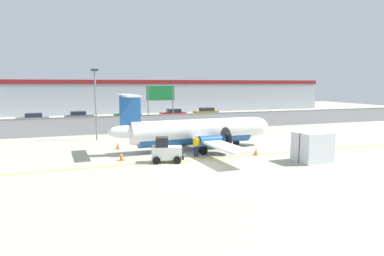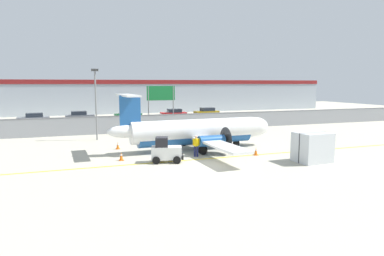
{
  "view_description": "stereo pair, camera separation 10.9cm",
  "coord_description": "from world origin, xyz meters",
  "px_view_note": "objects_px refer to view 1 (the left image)",
  "views": [
    {
      "loc": [
        -8.9,
        -22.07,
        5.79
      ],
      "look_at": [
        1.42,
        6.77,
        1.8
      ],
      "focal_mm": 32.0,
      "sensor_mm": 36.0,
      "label": 1
    },
    {
      "loc": [
        -8.8,
        -22.11,
        5.79
      ],
      "look_at": [
        1.42,
        6.77,
        1.8
      ],
      "focal_mm": 32.0,
      "sensor_mm": 36.0,
      "label": 2
    }
  ],
  "objects_px": {
    "traffic_cone_near_right": "(202,141)",
    "commuter_airplane": "(199,131)",
    "parked_car_1": "(79,116)",
    "parked_car_3": "(173,114)",
    "cargo_container": "(312,147)",
    "highway_sign": "(161,97)",
    "traffic_cone_far_right": "(256,151)",
    "parked_car_0": "(33,119)",
    "parked_car_4": "(206,112)",
    "ground_crew_worker": "(196,145)",
    "baggage_tug": "(166,151)",
    "traffic_cone_near_left": "(121,156)",
    "apron_light_pole": "(96,98)",
    "parked_car_2": "(128,115)",
    "traffic_cone_far_left": "(118,146)"
  },
  "relations": [
    {
      "from": "traffic_cone_near_right",
      "to": "commuter_airplane",
      "type": "bearing_deg",
      "value": -119.11
    },
    {
      "from": "parked_car_1",
      "to": "parked_car_3",
      "type": "relative_size",
      "value": 0.98
    },
    {
      "from": "cargo_container",
      "to": "parked_car_3",
      "type": "relative_size",
      "value": 0.58
    },
    {
      "from": "cargo_container",
      "to": "highway_sign",
      "type": "height_order",
      "value": "highway_sign"
    },
    {
      "from": "commuter_airplane",
      "to": "parked_car_3",
      "type": "bearing_deg",
      "value": 75.78
    },
    {
      "from": "traffic_cone_near_right",
      "to": "traffic_cone_far_right",
      "type": "height_order",
      "value": "same"
    },
    {
      "from": "parked_car_0",
      "to": "parked_car_4",
      "type": "bearing_deg",
      "value": -179.64
    },
    {
      "from": "ground_crew_worker",
      "to": "highway_sign",
      "type": "bearing_deg",
      "value": 19.29
    },
    {
      "from": "parked_car_0",
      "to": "cargo_container",
      "type": "bearing_deg",
      "value": 120.51
    },
    {
      "from": "commuter_airplane",
      "to": "baggage_tug",
      "type": "xyz_separation_m",
      "value": [
        -4.04,
        -3.87,
        -0.75
      ]
    },
    {
      "from": "traffic_cone_near_left",
      "to": "parked_car_3",
      "type": "bearing_deg",
      "value": 66.0
    },
    {
      "from": "apron_light_pole",
      "to": "parked_car_1",
      "type": "bearing_deg",
      "value": 94.11
    },
    {
      "from": "parked_car_0",
      "to": "traffic_cone_far_right",
      "type": "bearing_deg",
      "value": 120.03
    },
    {
      "from": "parked_car_3",
      "to": "highway_sign",
      "type": "height_order",
      "value": "highway_sign"
    },
    {
      "from": "parked_car_1",
      "to": "apron_light_pole",
      "type": "xyz_separation_m",
      "value": [
        1.26,
        -17.56,
        3.41
      ]
    },
    {
      "from": "traffic_cone_near_right",
      "to": "parked_car_3",
      "type": "bearing_deg",
      "value": 80.14
    },
    {
      "from": "parked_car_3",
      "to": "baggage_tug",
      "type": "bearing_deg",
      "value": 76.03
    },
    {
      "from": "parked_car_4",
      "to": "cargo_container",
      "type": "bearing_deg",
      "value": 77.37
    },
    {
      "from": "baggage_tug",
      "to": "traffic_cone_near_left",
      "type": "distance_m",
      "value": 3.52
    },
    {
      "from": "traffic_cone_far_right",
      "to": "parked_car_2",
      "type": "relative_size",
      "value": 0.15
    },
    {
      "from": "traffic_cone_near_right",
      "to": "parked_car_2",
      "type": "distance_m",
      "value": 23.9
    },
    {
      "from": "cargo_container",
      "to": "parked_car_4",
      "type": "distance_m",
      "value": 34.22
    },
    {
      "from": "parked_car_0",
      "to": "parked_car_2",
      "type": "distance_m",
      "value": 13.49
    },
    {
      "from": "commuter_airplane",
      "to": "parked_car_0",
      "type": "xyz_separation_m",
      "value": [
        -15.53,
        24.47,
        -0.71
      ]
    },
    {
      "from": "commuter_airplane",
      "to": "traffic_cone_near_right",
      "type": "relative_size",
      "value": 25.09
    },
    {
      "from": "traffic_cone_near_left",
      "to": "apron_light_pole",
      "type": "distance_m",
      "value": 11.26
    },
    {
      "from": "traffic_cone_far_right",
      "to": "traffic_cone_near_left",
      "type": "bearing_deg",
      "value": 170.88
    },
    {
      "from": "cargo_container",
      "to": "parked_car_1",
      "type": "distance_m",
      "value": 36.71
    },
    {
      "from": "traffic_cone_far_left",
      "to": "parked_car_3",
      "type": "distance_m",
      "value": 25.89
    },
    {
      "from": "traffic_cone_near_right",
      "to": "apron_light_pole",
      "type": "bearing_deg",
      "value": 146.1
    },
    {
      "from": "parked_car_0",
      "to": "parked_car_4",
      "type": "xyz_separation_m",
      "value": [
        26.96,
        2.0,
        0.0
      ]
    },
    {
      "from": "highway_sign",
      "to": "commuter_airplane",
      "type": "bearing_deg",
      "value": -90.63
    },
    {
      "from": "baggage_tug",
      "to": "parked_car_0",
      "type": "bearing_deg",
      "value": 127.52
    },
    {
      "from": "baggage_tug",
      "to": "parked_car_2",
      "type": "distance_m",
      "value": 29.69
    },
    {
      "from": "commuter_airplane",
      "to": "traffic_cone_far_left",
      "type": "distance_m",
      "value": 7.31
    },
    {
      "from": "commuter_airplane",
      "to": "ground_crew_worker",
      "type": "distance_m",
      "value": 3.1
    },
    {
      "from": "cargo_container",
      "to": "parked_car_2",
      "type": "bearing_deg",
      "value": 101.62
    },
    {
      "from": "parked_car_1",
      "to": "highway_sign",
      "type": "bearing_deg",
      "value": -51.49
    },
    {
      "from": "traffic_cone_near_right",
      "to": "highway_sign",
      "type": "height_order",
      "value": "highway_sign"
    },
    {
      "from": "parked_car_2",
      "to": "apron_light_pole",
      "type": "bearing_deg",
      "value": 71.8
    },
    {
      "from": "baggage_tug",
      "to": "traffic_cone_near_right",
      "type": "bearing_deg",
      "value": 64.3
    },
    {
      "from": "traffic_cone_far_left",
      "to": "ground_crew_worker",
      "type": "bearing_deg",
      "value": -43.98
    },
    {
      "from": "traffic_cone_near_right",
      "to": "parked_car_2",
      "type": "bearing_deg",
      "value": 97.86
    },
    {
      "from": "traffic_cone_near_right",
      "to": "traffic_cone_far_right",
      "type": "distance_m",
      "value": 6.42
    },
    {
      "from": "parked_car_0",
      "to": "apron_light_pole",
      "type": "height_order",
      "value": "apron_light_pole"
    },
    {
      "from": "traffic_cone_far_right",
      "to": "parked_car_3",
      "type": "xyz_separation_m",
      "value": [
        1.7,
        29.36,
        0.58
      ]
    },
    {
      "from": "parked_car_2",
      "to": "parked_car_3",
      "type": "bearing_deg",
      "value": 178.63
    },
    {
      "from": "parked_car_1",
      "to": "highway_sign",
      "type": "height_order",
      "value": "highway_sign"
    },
    {
      "from": "ground_crew_worker",
      "to": "cargo_container",
      "type": "bearing_deg",
      "value": -97.36
    },
    {
      "from": "baggage_tug",
      "to": "traffic_cone_far_left",
      "type": "height_order",
      "value": "baggage_tug"
    }
  ]
}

